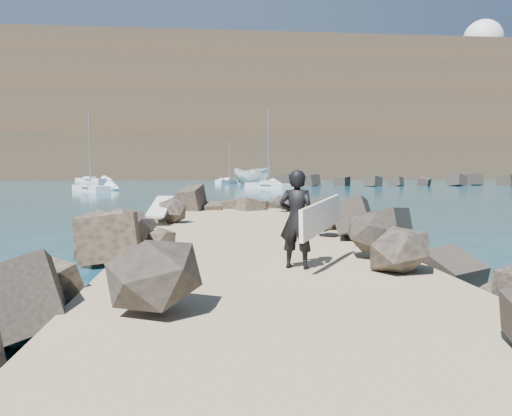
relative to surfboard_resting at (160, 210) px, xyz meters
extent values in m
plane|color=#0F384C|center=(2.71, -4.34, -1.04)|extent=(800.00, 800.00, 0.00)
cube|color=#8C7759|center=(2.71, -6.34, -0.74)|extent=(6.00, 26.00, 0.60)
cube|color=black|center=(-0.19, -5.84, -0.54)|extent=(2.60, 22.00, 1.00)
cube|color=black|center=(5.61, -5.84, -0.54)|extent=(2.60, 22.00, 1.00)
cube|color=black|center=(37.71, 50.66, -0.44)|extent=(52.00, 4.00, 1.20)
cube|color=#2D4919|center=(12.71, 155.66, 14.96)|extent=(360.00, 140.00, 32.00)
cube|color=white|center=(0.00, 0.00, 0.00)|extent=(0.75, 2.39, 0.08)
imported|color=white|center=(8.11, 57.24, 0.29)|extent=(6.65, 6.70, 2.65)
imported|color=black|center=(3.20, -7.97, 0.46)|extent=(0.77, 0.66, 1.80)
cube|color=white|center=(3.65, -7.97, 0.51)|extent=(1.18, 1.96, 0.70)
cylinder|color=white|center=(94.59, 147.66, 34.74)|extent=(8.64, 8.64, 7.56)
sphere|color=silver|center=(94.59, 147.66, 45.00)|extent=(12.96, 12.96, 12.96)
cube|color=silver|center=(8.72, 42.17, -0.79)|extent=(5.24, 7.90, 0.80)
cylinder|color=gray|center=(8.72, 42.17, 3.96)|extent=(0.12, 0.12, 8.79)
cube|color=silver|center=(8.72, 41.32, -0.29)|extent=(2.17, 2.58, 0.44)
cube|color=silver|center=(5.00, 63.26, -0.79)|extent=(4.66, 5.01, 0.80)
cylinder|color=gray|center=(5.00, 63.26, 2.65)|extent=(0.12, 0.12, 6.17)
cube|color=silver|center=(5.00, 62.75, -0.29)|extent=(1.72, 1.77, 0.44)
cube|color=silver|center=(-10.67, 36.69, -0.79)|extent=(5.14, 6.77, 0.80)
cylinder|color=gray|center=(-10.67, 36.69, 3.44)|extent=(0.12, 0.12, 7.76)
cube|color=silver|center=(-10.67, 35.98, -0.29)|extent=(2.02, 2.27, 0.44)
cube|color=silver|center=(-19.72, 76.17, -0.79)|extent=(6.58, 6.66, 0.80)
cylinder|color=gray|center=(-19.72, 76.17, 3.78)|extent=(0.12, 0.12, 8.45)
cube|color=silver|center=(-19.72, 75.52, -0.29)|extent=(2.38, 2.40, 0.44)
cube|color=white|center=(-37.29, 147.66, 32.96)|extent=(10.00, 8.00, 4.00)
cube|color=white|center=(2.71, 160.66, 32.71)|extent=(8.00, 6.00, 3.50)
cube|color=white|center=(37.71, 143.66, 32.96)|extent=(12.00, 7.00, 4.00)
cube|color=white|center=(72.71, 155.66, 32.46)|extent=(6.00, 6.00, 3.00)
cube|color=white|center=(92.71, 135.66, 33.46)|extent=(5.00, 5.00, 5.00)
camera|label=1|loc=(1.61, -16.85, 1.38)|focal=35.00mm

